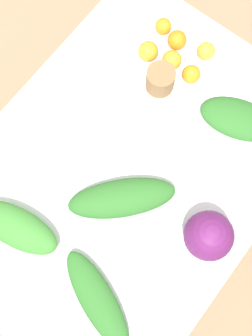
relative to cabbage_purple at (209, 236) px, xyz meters
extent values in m
plane|color=#937A5B|center=(-0.03, -0.38, -0.79)|extent=(8.00, 8.00, 0.00)
cube|color=silver|center=(-0.03, -0.38, -0.10)|extent=(1.44, 1.05, 0.03)
cylinder|color=tan|center=(-0.69, -0.85, -0.46)|extent=(0.06, 0.06, 0.68)
sphere|color=#601E5B|center=(0.00, 0.00, 0.00)|extent=(0.17, 0.17, 0.17)
cylinder|color=olive|center=(-0.38, -0.49, -0.03)|extent=(0.11, 0.11, 0.11)
ellipsoid|color=#2D6B28|center=(0.07, -0.32, -0.04)|extent=(0.38, 0.37, 0.09)
ellipsoid|color=#2D6B28|center=(-0.44, -0.16, -0.05)|extent=(0.24, 0.33, 0.08)
ellipsoid|color=#2D6B28|center=(0.40, -0.17, -0.06)|extent=(0.24, 0.39, 0.06)
ellipsoid|color=#3D8433|center=(0.38, -0.55, -0.04)|extent=(0.19, 0.34, 0.09)
sphere|color=orange|center=(-0.57, -0.54, -0.05)|extent=(0.08, 0.08, 0.08)
sphere|color=orange|center=(-0.48, -0.41, -0.05)|extent=(0.07, 0.07, 0.07)
sphere|color=orange|center=(-0.46, -0.60, -0.05)|extent=(0.08, 0.08, 0.08)
sphere|color=orange|center=(-0.59, -0.62, -0.05)|extent=(0.07, 0.07, 0.07)
sphere|color=#F9A833|center=(-0.60, -0.42, -0.05)|extent=(0.07, 0.07, 0.07)
sphere|color=orange|center=(-0.49, -0.50, -0.05)|extent=(0.08, 0.08, 0.08)
camera|label=1|loc=(0.34, -0.10, 1.60)|focal=50.00mm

